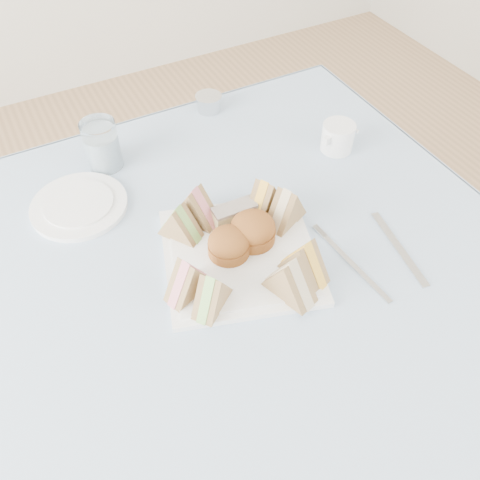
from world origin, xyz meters
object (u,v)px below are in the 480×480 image
serving_plate (240,256)px  water_glass (102,145)px  creamer_jug (338,137)px  table (245,357)px

serving_plate → water_glass: water_glass is taller
water_glass → serving_plate: bearing=-70.2°
serving_plate → water_glass: size_ratio=2.52×
serving_plate → water_glass: 0.40m
creamer_jug → water_glass: bearing=141.4°
creamer_jug → table: bearing=-167.7°
serving_plate → creamer_jug: creamer_jug is taller
table → water_glass: (-0.15, 0.38, 0.43)m
water_glass → creamer_jug: (0.48, -0.19, -0.02)m
serving_plate → creamer_jug: size_ratio=3.78×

